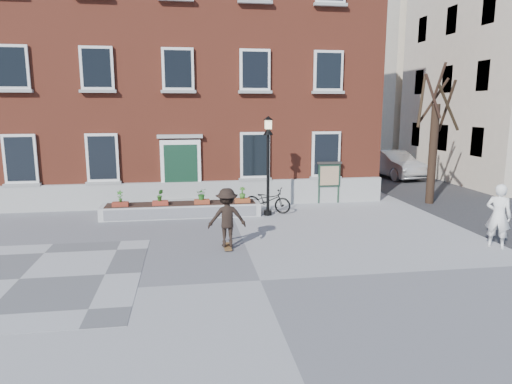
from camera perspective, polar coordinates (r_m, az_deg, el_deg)
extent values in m
plane|color=#939395|center=(11.63, 0.53, -11.01)|extent=(100.00, 100.00, 0.00)
cube|color=#58585B|center=(13.14, -27.47, -9.63)|extent=(6.00, 6.00, 0.01)
imported|color=black|center=(18.65, 1.43, -1.03)|extent=(2.05, 1.48, 1.03)
imported|color=silver|center=(29.22, 16.77, 3.37)|extent=(2.40, 5.13, 1.63)
imported|color=white|center=(15.81, 28.04, -2.65)|extent=(0.84, 0.86, 1.99)
cube|color=brown|center=(24.73, -9.55, 14.48)|extent=(18.00, 10.00, 12.00)
cube|color=#A8A9A3|center=(19.90, -9.27, -0.32)|extent=(18.00, 0.24, 1.10)
cube|color=gray|center=(19.86, -9.23, -1.66)|extent=(2.60, 0.80, 0.20)
cube|color=gray|center=(19.97, -9.24, -1.01)|extent=(2.20, 0.50, 0.20)
cube|color=white|center=(19.76, -9.36, 2.84)|extent=(1.70, 0.12, 2.50)
cube|color=#133422|center=(19.73, -9.35, 2.53)|extent=(1.40, 0.06, 2.30)
cube|color=#A8A8A2|center=(19.59, -9.49, 6.88)|extent=(1.90, 0.25, 0.15)
cube|color=silver|center=(20.78, -27.38, 3.69)|extent=(1.30, 0.10, 2.00)
cube|color=black|center=(20.73, -27.42, 3.67)|extent=(1.08, 0.04, 1.78)
cube|color=gray|center=(20.85, -27.18, 0.78)|extent=(1.44, 0.20, 0.12)
cube|color=silver|center=(20.73, -28.25, 13.60)|extent=(1.30, 0.10, 1.70)
cube|color=black|center=(20.68, -28.30, 13.61)|extent=(1.08, 0.04, 1.48)
cube|color=#A6A6A1|center=(20.62, -28.08, 11.10)|extent=(1.44, 0.20, 0.12)
cube|color=white|center=(19.98, -18.64, 4.09)|extent=(1.30, 0.10, 2.00)
cube|color=black|center=(19.93, -18.67, 4.08)|extent=(1.08, 0.04, 1.78)
cube|color=#979793|center=(20.06, -18.49, 1.07)|extent=(1.44, 0.20, 0.12)
cube|color=silver|center=(19.93, -19.28, 14.42)|extent=(1.30, 0.10, 1.70)
cube|color=black|center=(19.88, -19.30, 14.43)|extent=(1.08, 0.04, 1.48)
cube|color=#969792|center=(19.82, -19.14, 11.82)|extent=(1.44, 0.20, 0.12)
cube|color=silver|center=(19.62, -9.74, 14.92)|extent=(1.30, 0.10, 1.70)
cube|color=black|center=(19.57, -9.74, 14.93)|extent=(1.08, 0.04, 1.48)
cube|color=#9C9C97|center=(19.52, -9.66, 12.27)|extent=(1.44, 0.20, 0.12)
cube|color=white|center=(19.89, -0.13, 4.62)|extent=(1.30, 0.10, 2.00)
cube|color=black|center=(19.84, -0.11, 4.61)|extent=(1.08, 0.04, 1.78)
cube|color=#969691|center=(19.97, -0.10, 1.58)|extent=(1.44, 0.20, 0.12)
cube|color=white|center=(19.84, -0.13, 15.02)|extent=(1.30, 0.10, 1.70)
cube|color=black|center=(19.79, -0.11, 15.03)|extent=(1.08, 0.04, 1.48)
cube|color=#999994|center=(19.73, -0.10, 12.40)|extent=(1.44, 0.20, 0.12)
cube|color=gray|center=(20.16, -0.11, 22.68)|extent=(1.44, 0.20, 0.12)
cube|color=white|center=(20.61, 8.74, 4.71)|extent=(1.30, 0.10, 2.00)
cube|color=black|center=(20.56, 8.78, 4.70)|extent=(1.08, 0.04, 1.78)
cube|color=#9A9A95|center=(20.69, 8.70, 1.77)|extent=(1.44, 0.20, 0.12)
cube|color=white|center=(20.56, 9.03, 14.74)|extent=(1.30, 0.10, 1.70)
cube|color=black|center=(20.51, 9.07, 14.75)|extent=(1.08, 0.04, 1.48)
cube|color=#A3A29D|center=(20.45, 9.00, 12.21)|extent=(1.44, 0.20, 0.12)
cube|color=#9D9D98|center=(20.87, 9.31, 22.13)|extent=(1.44, 0.20, 0.12)
cube|color=silver|center=(18.32, -9.28, -2.23)|extent=(6.20, 1.10, 0.50)
cube|color=#AFAFAF|center=(17.77, -9.30, -2.63)|extent=(5.80, 0.02, 0.40)
cube|color=black|center=(18.26, -9.31, -1.46)|extent=(5.80, 0.90, 0.06)
cube|color=maroon|center=(18.18, -16.59, -1.51)|extent=(0.60, 0.25, 0.20)
imported|color=#2C6E21|center=(18.12, -16.64, -0.50)|extent=(0.24, 0.24, 0.45)
cube|color=maroon|center=(18.03, -11.86, -1.39)|extent=(0.60, 0.25, 0.20)
imported|color=#29641E|center=(17.97, -11.90, -0.37)|extent=(0.25, 0.25, 0.45)
cube|color=#913A1F|center=(18.01, -6.78, -1.25)|extent=(0.60, 0.25, 0.20)
imported|color=#245E1C|center=(17.94, -6.80, -0.23)|extent=(0.40, 0.40, 0.45)
cube|color=brown|center=(18.12, -1.71, -1.10)|extent=(0.60, 0.25, 0.20)
imported|color=#356F21|center=(18.06, -1.72, -0.09)|extent=(0.25, 0.25, 0.45)
cylinder|color=#312015|center=(21.63, 21.21, 4.39)|extent=(0.36, 0.36, 4.40)
cylinder|color=#2F1F15|center=(21.79, 22.76, 9.84)|extent=(0.12, 1.12, 2.23)
cylinder|color=#312016|center=(22.07, 21.34, 10.62)|extent=(1.18, 0.49, 1.97)
cylinder|color=#312316|center=(21.60, 20.00, 10.71)|extent=(0.88, 1.14, 2.35)
cylinder|color=black|center=(21.19, 21.25, 11.13)|extent=(0.60, 0.77, 1.90)
cylinder|color=#2E2214|center=(21.09, 22.93, 9.70)|extent=(1.39, 0.55, 1.95)
cylinder|color=#2F1E15|center=(21.75, 21.98, 12.76)|extent=(0.43, 0.48, 1.58)
cube|color=#363538|center=(32.07, 16.81, 2.52)|extent=(8.00, 36.00, 0.01)
cube|color=beige|center=(41.69, 20.16, 13.06)|extent=(10.00, 11.00, 13.00)
cube|color=black|center=(26.12, 25.96, 5.66)|extent=(0.08, 1.00, 1.50)
cube|color=black|center=(28.80, 22.37, 6.30)|extent=(0.08, 1.00, 1.50)
cube|color=black|center=(31.59, 19.39, 6.81)|extent=(0.08, 1.00, 1.50)
cube|color=black|center=(26.10, 26.56, 12.88)|extent=(0.08, 1.00, 1.50)
cube|color=black|center=(28.79, 22.84, 12.85)|extent=(0.08, 1.00, 1.50)
cube|color=black|center=(31.57, 19.77, 12.79)|extent=(0.08, 1.00, 1.50)
cube|color=black|center=(26.48, 27.17, 19.79)|extent=(0.08, 1.00, 1.50)
cube|color=black|center=(29.13, 23.32, 19.13)|extent=(0.08, 1.00, 1.50)
cube|color=black|center=(31.89, 20.15, 18.53)|extent=(0.08, 1.00, 1.50)
cylinder|color=black|center=(18.28, 1.49, -2.60)|extent=(0.32, 0.32, 0.20)
cylinder|color=black|center=(18.00, 1.51, 2.06)|extent=(0.12, 0.12, 3.20)
cone|color=black|center=(17.82, 1.54, 7.63)|extent=(0.40, 0.40, 0.30)
cube|color=beige|center=(17.81, 1.54, 8.43)|extent=(0.24, 0.24, 0.34)
cone|color=black|center=(17.80, 1.55, 9.23)|extent=(0.40, 0.40, 0.16)
cylinder|color=#193326|center=(20.55, 7.90, 1.06)|extent=(0.08, 0.08, 1.80)
cylinder|color=#1A3524|center=(20.82, 10.28, 1.11)|extent=(0.08, 0.08, 1.80)
cube|color=#172E22|center=(20.63, 9.13, 2.04)|extent=(1.00, 0.10, 1.00)
cube|color=#CFBA86|center=(20.57, 9.18, 2.02)|extent=(0.85, 0.02, 0.85)
cube|color=#322E2B|center=(20.55, 9.18, 3.62)|extent=(1.10, 0.16, 0.10)
cube|color=brown|center=(14.12, -3.61, -6.81)|extent=(0.22, 0.78, 0.03)
cylinder|color=black|center=(13.86, -3.87, -7.30)|extent=(0.03, 0.05, 0.05)
cylinder|color=black|center=(13.87, -3.13, -7.27)|extent=(0.03, 0.05, 0.05)
cylinder|color=black|center=(14.39, -4.06, -6.62)|extent=(0.03, 0.05, 0.05)
cylinder|color=black|center=(14.40, -3.34, -6.59)|extent=(0.03, 0.05, 0.05)
imported|color=black|center=(13.87, -3.65, -3.20)|extent=(1.18, 0.70, 1.80)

